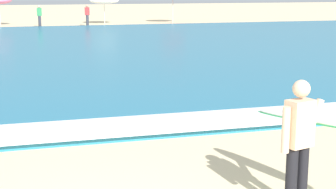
{
  "coord_description": "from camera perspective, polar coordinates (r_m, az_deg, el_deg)",
  "views": [
    {
      "loc": [
        -0.77,
        -4.72,
        2.85
      ],
      "look_at": [
        1.49,
        3.35,
        1.1
      ],
      "focal_mm": 55.52,
      "sensor_mm": 36.0,
      "label": 1
    }
  ],
  "objects": [
    {
      "name": "sea",
      "position": [
        23.35,
        -13.67,
        4.63
      ],
      "size": [
        120.0,
        28.0,
        0.14
      ],
      "primitive_type": "cube",
      "color": "teal",
      "rests_on": "ground"
    },
    {
      "name": "surf_foam",
      "position": [
        10.17,
        -10.74,
        -3.83
      ],
      "size": [
        120.0,
        1.48,
        0.01
      ],
      "primitive_type": "cube",
      "color": "white",
      "rests_on": "sea"
    },
    {
      "name": "surfer_with_board",
      "position": [
        6.87,
        15.54,
        -4.03
      ],
      "size": [
        1.25,
        2.62,
        1.73
      ],
      "color": "black",
      "rests_on": "ground"
    },
    {
      "name": "beach_umbrella_3",
      "position": [
        40.37,
        -7.03,
        10.2
      ],
      "size": [
        2.22,
        2.24,
        2.07
      ],
      "color": "beige",
      "rests_on": "ground"
    },
    {
      "name": "beachgoer_near_row_left",
      "position": [
        37.5,
        -13.93,
        8.39
      ],
      "size": [
        0.32,
        0.2,
        1.58
      ],
      "color": "#383842",
      "rests_on": "ground"
    },
    {
      "name": "beachgoer_near_row_mid",
      "position": [
        37.97,
        -8.86,
        8.63
      ],
      "size": [
        0.32,
        0.2,
        1.58
      ],
      "color": "#383842",
      "rests_on": "ground"
    }
  ]
}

